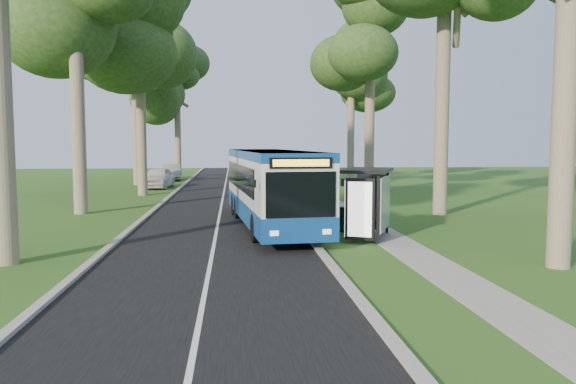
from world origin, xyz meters
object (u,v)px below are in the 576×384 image
(bus_stop_sign, at_px, (336,191))
(litter_bin, at_px, (346,219))
(bus_shelter, at_px, (373,190))
(car_white, at_px, (158,178))
(car_silver, at_px, (172,172))
(bus, at_px, (271,188))

(bus_stop_sign, bearing_deg, litter_bin, 71.19)
(bus_shelter, distance_m, car_white, 27.38)
(car_white, bearing_deg, bus_shelter, -61.18)
(car_white, height_order, car_silver, car_white)
(litter_bin, bearing_deg, bus, 151.53)
(bus, height_order, bus_stop_sign, bus)
(bus, bearing_deg, car_silver, 98.43)
(litter_bin, distance_m, car_silver, 34.25)
(car_silver, bearing_deg, bus_stop_sign, -83.08)
(litter_bin, bearing_deg, car_silver, 107.79)
(bus_stop_sign, distance_m, litter_bin, 2.07)
(bus, relative_size, bus_shelter, 3.62)
(bus_shelter, bearing_deg, car_silver, 130.39)
(bus_stop_sign, distance_m, car_white, 26.42)
(bus, relative_size, car_white, 2.52)
(bus_shelter, xyz_separation_m, car_silver, (-11.06, 34.59, -1.06))
(bus_stop_sign, height_order, car_silver, bus_stop_sign)
(litter_bin, height_order, car_silver, car_silver)
(bus_stop_sign, bearing_deg, bus, 132.33)
(bus_stop_sign, relative_size, car_white, 0.58)
(bus_shelter, height_order, car_white, bus_shelter)
(bus_stop_sign, height_order, car_white, bus_stop_sign)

